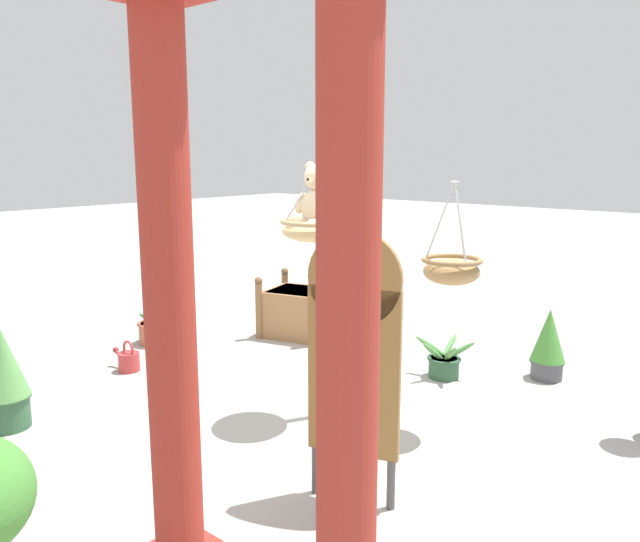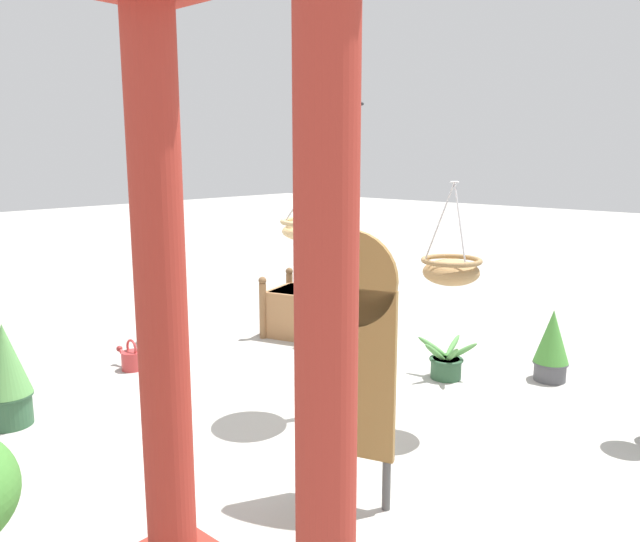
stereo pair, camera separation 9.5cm
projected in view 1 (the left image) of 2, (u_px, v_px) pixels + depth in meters
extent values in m
plane|color=#ADAAA3|center=(321.00, 412.00, 5.01)|extent=(40.00, 40.00, 0.00)
cylinder|color=black|center=(354.00, 267.00, 4.82)|extent=(0.07, 0.07, 2.35)
cylinder|color=black|center=(352.00, 408.00, 5.03)|extent=(0.44, 0.44, 0.04)
torus|color=black|center=(355.00, 104.00, 4.59)|extent=(0.12, 0.12, 0.02)
ellipsoid|color=tan|center=(318.00, 231.00, 4.67)|extent=(0.54, 0.54, 0.16)
torus|color=tan|center=(318.00, 221.00, 4.66)|extent=(0.56, 0.56, 0.04)
ellipsoid|color=silver|center=(318.00, 228.00, 4.67)|extent=(0.47, 0.47, 0.13)
cylinder|color=#B7B7BC|center=(302.00, 196.00, 4.65)|extent=(0.23, 0.14, 0.38)
cylinder|color=#B7B7BC|center=(324.00, 197.00, 4.51)|extent=(0.23, 0.14, 0.38)
cylinder|color=#B7B7BC|center=(328.00, 195.00, 4.72)|extent=(0.01, 0.26, 0.38)
torus|color=#B7B7BC|center=(318.00, 170.00, 4.59)|extent=(0.06, 0.06, 0.01)
ellipsoid|color=beige|center=(317.00, 209.00, 4.64)|extent=(0.25, 0.21, 0.29)
sphere|color=beige|center=(317.00, 177.00, 4.59)|extent=(0.25, 0.25, 0.19)
ellipsoid|color=beige|center=(311.00, 180.00, 4.54)|extent=(0.10, 0.09, 0.06)
sphere|color=black|center=(308.00, 179.00, 4.52)|extent=(0.03, 0.03, 0.03)
sphere|color=beige|center=(324.00, 167.00, 4.54)|extent=(0.07, 0.07, 0.07)
sphere|color=beige|center=(310.00, 167.00, 4.62)|extent=(0.07, 0.07, 0.07)
ellipsoid|color=beige|center=(328.00, 205.00, 4.52)|extent=(0.08, 0.14, 0.19)
ellipsoid|color=beige|center=(301.00, 203.00, 4.69)|extent=(0.08, 0.14, 0.19)
ellipsoid|color=beige|center=(315.00, 225.00, 4.53)|extent=(0.09, 0.17, 0.09)
ellipsoid|color=beige|center=(301.00, 224.00, 4.62)|extent=(0.09, 0.17, 0.09)
ellipsoid|color=#A37F51|center=(451.00, 272.00, 4.45)|extent=(0.40, 0.40, 0.19)
torus|color=olive|center=(452.00, 260.00, 4.44)|extent=(0.43, 0.43, 0.04)
cylinder|color=#B7B7BC|center=(440.00, 221.00, 4.40)|extent=(0.18, 0.11, 0.55)
cylinder|color=#B7B7BC|center=(461.00, 223.00, 4.30)|extent=(0.18, 0.11, 0.55)
cylinder|color=#B7B7BC|center=(460.00, 220.00, 4.45)|extent=(0.01, 0.20, 0.55)
torus|color=#B7B7BC|center=(455.00, 182.00, 4.33)|extent=(0.06, 0.06, 0.01)
cylinder|color=#9E2D23|center=(347.00, 380.00, 1.78)|extent=(0.18, 0.18, 2.80)
cylinder|color=#9E2D23|center=(170.00, 312.00, 2.81)|extent=(0.23, 0.23, 2.67)
cube|color=#9E7047|center=(299.00, 312.00, 7.09)|extent=(0.82, 0.78, 0.53)
cube|color=#382819|center=(299.00, 292.00, 7.05)|extent=(0.72, 0.69, 0.06)
cylinder|color=brown|center=(314.00, 318.00, 6.67)|extent=(0.08, 0.08, 0.63)
cylinder|color=brown|center=(259.00, 311.00, 6.95)|extent=(0.08, 0.08, 0.63)
cylinder|color=brown|center=(337.00, 305.00, 7.22)|extent=(0.08, 0.08, 0.63)
cylinder|color=brown|center=(285.00, 300.00, 7.50)|extent=(0.08, 0.08, 0.63)
sphere|color=brown|center=(314.00, 286.00, 6.61)|extent=(0.09, 0.09, 0.09)
sphere|color=brown|center=(258.00, 281.00, 6.89)|extent=(0.09, 0.09, 0.09)
sphere|color=brown|center=(337.00, 276.00, 7.16)|extent=(0.09, 0.09, 0.09)
sphere|color=brown|center=(285.00, 271.00, 7.44)|extent=(0.09, 0.09, 0.09)
cylinder|color=#2D5638|center=(7.00, 412.00, 4.70)|extent=(0.33, 0.33, 0.25)
torus|color=#294E32|center=(6.00, 397.00, 4.68)|extent=(0.36, 0.36, 0.03)
cylinder|color=#382819|center=(6.00, 398.00, 4.68)|extent=(0.29, 0.29, 0.03)
cone|color=#56934C|center=(2.00, 361.00, 4.63)|extent=(0.36, 0.36, 0.55)
cylinder|color=#2D5638|center=(444.00, 367.00, 5.77)|extent=(0.28, 0.28, 0.19)
torus|color=#294E32|center=(444.00, 359.00, 5.75)|extent=(0.31, 0.31, 0.03)
cylinder|color=#382819|center=(444.00, 359.00, 5.75)|extent=(0.24, 0.24, 0.03)
ellipsoid|color=#56934C|center=(430.00, 346.00, 5.82)|extent=(0.32, 0.08, 0.17)
ellipsoid|color=#56934C|center=(434.00, 352.00, 5.68)|extent=(0.14, 0.28, 0.24)
ellipsoid|color=#56934C|center=(450.00, 354.00, 5.62)|extent=(0.25, 0.21, 0.24)
ellipsoid|color=#56934C|center=(459.00, 351.00, 5.71)|extent=(0.29, 0.18, 0.22)
ellipsoid|color=#56934C|center=(450.00, 345.00, 5.85)|extent=(0.09, 0.32, 0.18)
cylinder|color=#AD563D|center=(156.00, 333.00, 6.81)|extent=(0.37, 0.37, 0.23)
torus|color=#9C4E37|center=(156.00, 323.00, 6.79)|extent=(0.41, 0.41, 0.03)
cylinder|color=#382819|center=(156.00, 324.00, 6.79)|extent=(0.33, 0.33, 0.03)
ellipsoid|color=#38843D|center=(151.00, 314.00, 6.85)|extent=(0.23, 0.09, 0.13)
ellipsoid|color=#38843D|center=(148.00, 318.00, 6.72)|extent=(0.08, 0.22, 0.17)
ellipsoid|color=#38843D|center=(154.00, 319.00, 6.68)|extent=(0.19, 0.19, 0.16)
ellipsoid|color=#38843D|center=(165.00, 316.00, 6.75)|extent=(0.22, 0.15, 0.13)
ellipsoid|color=#38843D|center=(161.00, 314.00, 6.87)|extent=(0.13, 0.23, 0.15)
cylinder|color=#4C4C51|center=(547.00, 369.00, 5.73)|extent=(0.28, 0.28, 0.18)
torus|color=#444449|center=(547.00, 361.00, 5.72)|extent=(0.32, 0.32, 0.03)
cylinder|color=#382819|center=(547.00, 362.00, 5.72)|extent=(0.25, 0.25, 0.03)
cone|color=#478E38|center=(549.00, 335.00, 5.67)|extent=(0.31, 0.31, 0.49)
cube|color=olive|center=(354.00, 372.00, 3.59)|extent=(0.54, 0.21, 1.00)
cylinder|color=olive|center=(354.00, 279.00, 3.49)|extent=(0.54, 0.21, 0.55)
cylinder|color=#4C4C4C|center=(391.00, 484.00, 3.62)|extent=(0.05, 0.05, 0.30)
cylinder|color=#4C4C4C|center=(316.00, 469.00, 3.79)|extent=(0.05, 0.05, 0.30)
cylinder|color=#B23333|center=(129.00, 362.00, 5.94)|extent=(0.20, 0.20, 0.18)
cylinder|color=#B23333|center=(120.00, 357.00, 6.03)|extent=(0.17, 0.04, 0.14)
sphere|color=maroon|center=(116.00, 350.00, 6.06)|extent=(0.06, 0.06, 0.06)
torus|color=#B23333|center=(128.00, 349.00, 5.91)|extent=(0.16, 0.02, 0.16)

